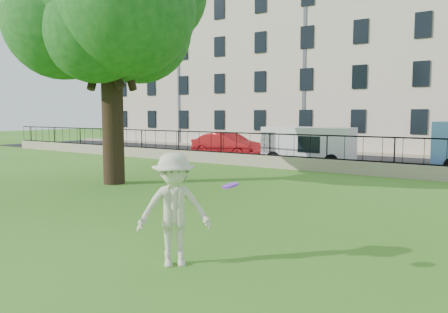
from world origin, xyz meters
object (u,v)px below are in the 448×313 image
Objects in this scene: white_van at (308,146)px; man at (174,210)px; frisbee at (230,185)px; red_sedan at (228,146)px; tree at (109,2)px.

man is at bearing -76.62° from white_van.
white_van is at bearing 109.63° from frisbee.
man reaches higher than white_van.
frisbee is (1.19, 0.00, 0.54)m from man.
man is 18.79m from red_sedan.
frisbee reaches higher than red_sedan.
white_van is at bearing 70.35° from tree.
red_sedan is at bearing 98.71° from tree.
man is 0.43× the size of white_van.
tree is 2.21× the size of red_sedan.
white_van is (3.66, 10.24, -5.89)m from tree.
red_sedan is 5.25m from white_van.
frisbee is 0.06× the size of white_van.
man reaches higher than red_sedan.
man is at bearing -144.63° from red_sedan.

